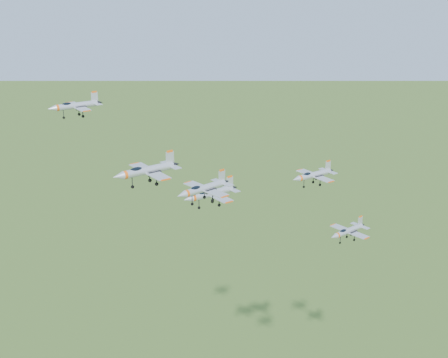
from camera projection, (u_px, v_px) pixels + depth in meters
jet_lead at (75, 106)px, 115.21m from camera, size 10.76×8.90×2.87m
jet_left_high at (146, 170)px, 109.00m from camera, size 13.33×11.09×3.56m
jet_right_high at (203, 188)px, 98.00m from camera, size 10.76×9.08×2.90m
jet_left_low at (211, 193)px, 129.08m from camera, size 13.60×11.31×3.63m
jet_right_low at (313, 175)px, 122.17m from camera, size 10.88×9.04×2.91m
jet_trail at (348, 231)px, 140.76m from camera, size 11.79×9.90×3.16m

